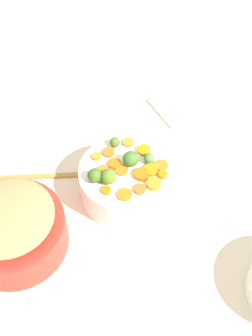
% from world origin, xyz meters
% --- Properties ---
extents(tabletop, '(2.40, 2.40, 0.02)m').
position_xyz_m(tabletop, '(0.00, 0.00, 0.01)').
color(tabletop, beige).
rests_on(tabletop, ground).
extents(serving_bowl_carrots, '(0.25, 0.25, 0.10)m').
position_xyz_m(serving_bowl_carrots, '(-0.02, -0.01, 0.07)').
color(serving_bowl_carrots, white).
rests_on(serving_bowl_carrots, tabletop).
extents(metal_pot, '(0.27, 0.27, 0.10)m').
position_xyz_m(metal_pot, '(-0.33, 0.08, 0.07)').
color(metal_pot, red).
rests_on(metal_pot, tabletop).
extents(stuffing_mound, '(0.23, 0.23, 0.06)m').
position_xyz_m(stuffing_mound, '(-0.33, 0.08, 0.15)').
color(stuffing_mound, tan).
rests_on(stuffing_mound, metal_pot).
extents(carrot_slice_0, '(0.05, 0.05, 0.01)m').
position_xyz_m(carrot_slice_0, '(-0.02, 0.03, 0.12)').
color(carrot_slice_0, orange).
rests_on(carrot_slice_0, serving_bowl_carrots).
extents(carrot_slice_1, '(0.04, 0.04, 0.01)m').
position_xyz_m(carrot_slice_1, '(0.06, -0.06, 0.12)').
color(carrot_slice_1, orange).
rests_on(carrot_slice_1, serving_bowl_carrots).
extents(carrot_slice_2, '(0.04, 0.04, 0.01)m').
position_xyz_m(carrot_slice_2, '(-0.04, -0.08, 0.12)').
color(carrot_slice_2, orange).
rests_on(carrot_slice_2, serving_bowl_carrots).
extents(carrot_slice_3, '(0.03, 0.03, 0.01)m').
position_xyz_m(carrot_slice_3, '(-0.10, -0.02, 0.12)').
color(carrot_slice_3, orange).
rests_on(carrot_slice_3, serving_bowl_carrots).
extents(carrot_slice_4, '(0.04, 0.04, 0.01)m').
position_xyz_m(carrot_slice_4, '(-0.06, 0.03, 0.12)').
color(carrot_slice_4, orange).
rests_on(carrot_slice_4, serving_bowl_carrots).
extents(carrot_slice_5, '(0.05, 0.05, 0.01)m').
position_xyz_m(carrot_slice_5, '(-0.02, -0.00, 0.12)').
color(carrot_slice_5, orange).
rests_on(carrot_slice_5, serving_bowl_carrots).
extents(carrot_slice_6, '(0.04, 0.04, 0.01)m').
position_xyz_m(carrot_slice_6, '(0.07, 0.01, 0.13)').
color(carrot_slice_6, orange).
rests_on(carrot_slice_6, serving_bowl_carrots).
extents(carrot_slice_7, '(0.03, 0.03, 0.01)m').
position_xyz_m(carrot_slice_7, '(0.04, -0.09, 0.12)').
color(carrot_slice_7, orange).
rests_on(carrot_slice_7, serving_bowl_carrots).
extents(carrot_slice_8, '(0.04, 0.04, 0.01)m').
position_xyz_m(carrot_slice_8, '(0.06, 0.06, 0.12)').
color(carrot_slice_8, orange).
rests_on(carrot_slice_8, serving_bowl_carrots).
extents(carrot_slice_9, '(0.04, 0.04, 0.01)m').
position_xyz_m(carrot_slice_9, '(-0.04, 0.08, 0.12)').
color(carrot_slice_9, orange).
rests_on(carrot_slice_9, serving_bowl_carrots).
extents(carrot_slice_10, '(0.04, 0.04, 0.01)m').
position_xyz_m(carrot_slice_10, '(0.03, -0.05, 0.12)').
color(carrot_slice_10, orange).
rests_on(carrot_slice_10, serving_bowl_carrots).
extents(carrot_slice_11, '(0.05, 0.05, 0.01)m').
position_xyz_m(carrot_slice_11, '(0.00, -0.09, 0.12)').
color(carrot_slice_11, orange).
rests_on(carrot_slice_11, serving_bowl_carrots).
extents(carrot_slice_12, '(0.05, 0.05, 0.01)m').
position_xyz_m(carrot_slice_12, '(-0.01, 0.07, 0.12)').
color(carrot_slice_12, orange).
rests_on(carrot_slice_12, serving_bowl_carrots).
extents(carrot_slice_13, '(0.04, 0.04, 0.01)m').
position_xyz_m(carrot_slice_13, '(-0.00, -0.05, 0.13)').
color(carrot_slice_13, orange).
rests_on(carrot_slice_13, serving_bowl_carrots).
extents(carrot_slice_14, '(0.05, 0.05, 0.01)m').
position_xyz_m(carrot_slice_14, '(-0.07, -0.06, 0.12)').
color(carrot_slice_14, orange).
rests_on(carrot_slice_14, serving_bowl_carrots).
extents(brussels_sprout_0, '(0.03, 0.03, 0.03)m').
position_xyz_m(brussels_sprout_0, '(0.05, -0.03, 0.13)').
color(brussels_sprout_0, '#53823D').
rests_on(brussels_sprout_0, serving_bowl_carrots).
extents(brussels_sprout_1, '(0.03, 0.03, 0.03)m').
position_xyz_m(brussels_sprout_1, '(0.03, 0.08, 0.13)').
color(brussels_sprout_1, '#577528').
rests_on(brussels_sprout_1, serving_bowl_carrots).
extents(brussels_sprout_2, '(0.04, 0.04, 0.04)m').
position_xyz_m(brussels_sprout_2, '(0.01, -0.00, 0.14)').
color(brussels_sprout_2, '#42782C').
rests_on(brussels_sprout_2, serving_bowl_carrots).
extents(brussels_sprout_3, '(0.04, 0.04, 0.04)m').
position_xyz_m(brussels_sprout_3, '(-0.07, -0.00, 0.14)').
color(brussels_sprout_3, olive).
rests_on(brussels_sprout_3, serving_bowl_carrots).
extents(brussels_sprout_4, '(0.04, 0.04, 0.04)m').
position_xyz_m(brussels_sprout_4, '(-0.09, 0.03, 0.14)').
color(brussels_sprout_4, '#466F26').
rests_on(brussels_sprout_4, serving_bowl_carrots).
extents(wooden_spoon, '(0.26, 0.24, 0.01)m').
position_xyz_m(wooden_spoon, '(-0.24, 0.28, 0.03)').
color(wooden_spoon, '#A7883F').
rests_on(wooden_spoon, tabletop).
extents(dish_towel, '(0.19, 0.19, 0.01)m').
position_xyz_m(dish_towel, '(0.36, 0.12, 0.02)').
color(dish_towel, '#C5AF9B').
rests_on(dish_towel, tabletop).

